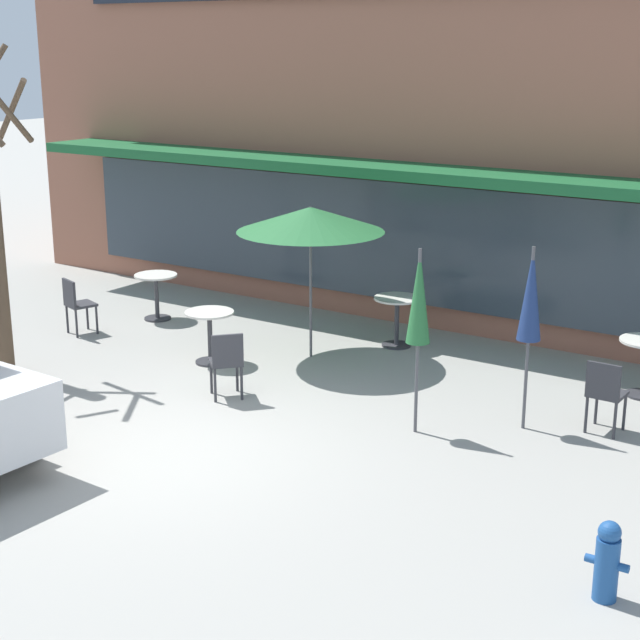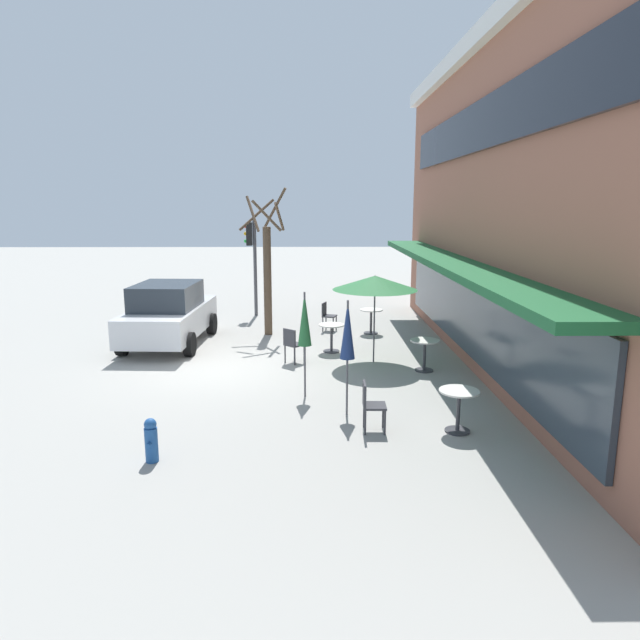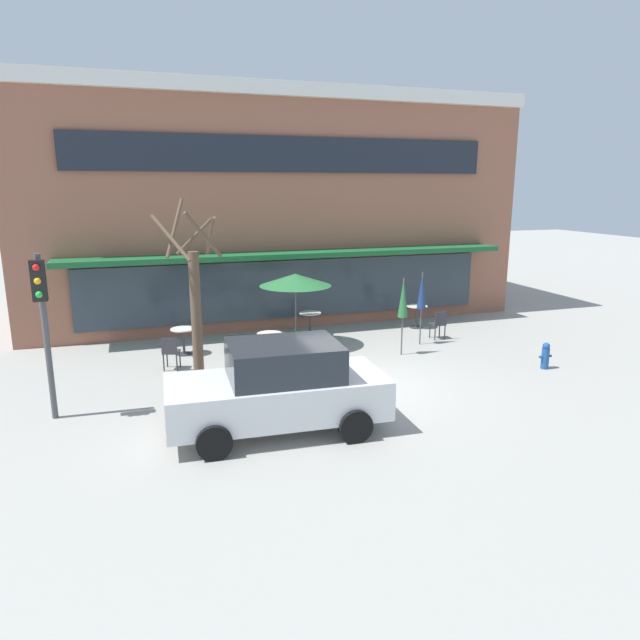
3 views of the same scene
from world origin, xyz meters
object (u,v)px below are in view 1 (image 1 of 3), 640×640
object	(u,v)px
patio_umbrella_corner_open	(531,295)
cafe_chair_1	(605,391)
cafe_chair_2	(76,302)
cafe_table_near_wall	(397,313)
patio_umbrella_green_folded	(311,219)
patio_umbrella_cream_folded	(419,298)
fire_hydrant	(607,561)
cafe_table_streetside	(156,289)
cafe_chair_0	(227,360)
cafe_table_by_tree	(210,328)

from	to	relation	value
patio_umbrella_corner_open	cafe_chair_1	xyz separation A→B (m)	(0.84, 0.36, -1.10)
cafe_chair_2	cafe_chair_1	bearing A→B (deg)	3.74
cafe_table_near_wall	patio_umbrella_green_folded	distance (m)	2.04
patio_umbrella_corner_open	patio_umbrella_green_folded	bearing A→B (deg)	166.18
patio_umbrella_cream_folded	cafe_chair_2	distance (m)	6.44
cafe_table_near_wall	patio_umbrella_cream_folded	xyz separation A→B (m)	(1.83, -2.83, 1.11)
cafe_chair_1	cafe_table_near_wall	bearing A→B (deg)	155.61
cafe_chair_2	fire_hydrant	distance (m)	9.77
cafe_table_near_wall	patio_umbrella_green_folded	bearing A→B (deg)	-125.09
cafe_table_streetside	patio_umbrella_corner_open	size ratio (longest dim) A/B	0.35
cafe_chair_0	cafe_chair_1	size ratio (longest dim) A/B	1.00
cafe_chair_1	cafe_chair_2	bearing A→B (deg)	-176.26
cafe_table_by_tree	cafe_table_near_wall	bearing A→B (deg)	49.75
patio_umbrella_cream_folded	cafe_chair_1	world-z (taller)	patio_umbrella_cream_folded
cafe_table_near_wall	cafe_table_by_tree	size ratio (longest dim) A/B	1.00
cafe_chair_1	fire_hydrant	xyz separation A→B (m)	(1.15, -3.50, -0.17)
patio_umbrella_green_folded	cafe_chair_0	size ratio (longest dim) A/B	2.47
patio_umbrella_corner_open	fire_hydrant	size ratio (longest dim) A/B	3.12
cafe_table_by_tree	cafe_chair_1	size ratio (longest dim) A/B	0.85
cafe_table_streetside	cafe_chair_0	xyz separation A→B (m)	(3.32, -2.31, 0.01)
patio_umbrella_green_folded	cafe_chair_2	bearing A→B (deg)	-163.74
patio_umbrella_cream_folded	fire_hydrant	size ratio (longest dim) A/B	3.12
cafe_table_near_wall	fire_hydrant	size ratio (longest dim) A/B	1.08
cafe_table_streetside	cafe_chair_2	size ratio (longest dim) A/B	0.85
patio_umbrella_corner_open	cafe_chair_2	xyz separation A→B (m)	(-7.33, -0.18, -1.10)
patio_umbrella_green_folded	cafe_chair_0	bearing A→B (deg)	-87.69
cafe_table_near_wall	cafe_table_by_tree	xyz separation A→B (m)	(-1.83, -2.16, 0.00)
cafe_table_near_wall	cafe_chair_1	xyz separation A→B (m)	(3.69, -1.67, 0.01)
patio_umbrella_green_folded	patio_umbrella_corner_open	xyz separation A→B (m)	(3.64, -0.90, -0.39)
cafe_table_by_tree	cafe_chair_2	distance (m)	2.65
patio_umbrella_cream_folded	cafe_chair_0	world-z (taller)	patio_umbrella_cream_folded
cafe_table_near_wall	cafe_table_streetside	world-z (taller)	same
cafe_table_streetside	patio_umbrella_corner_open	bearing A→B (deg)	-9.55
patio_umbrella_green_folded	patio_umbrella_cream_folded	xyz separation A→B (m)	(2.63, -1.70, -0.39)
patio_umbrella_green_folded	cafe_table_by_tree	bearing A→B (deg)	-135.14
cafe_table_by_tree	patio_umbrella_corner_open	distance (m)	4.81
fire_hydrant	patio_umbrella_cream_folded	bearing A→B (deg)	142.08
cafe_table_near_wall	cafe_table_by_tree	distance (m)	2.83
patio_umbrella_green_folded	patio_umbrella_cream_folded	world-z (taller)	same
cafe_table_streetside	patio_umbrella_cream_folded	xyz separation A→B (m)	(5.86, -1.96, 1.11)
patio_umbrella_cream_folded	patio_umbrella_corner_open	bearing A→B (deg)	38.36
cafe_table_streetside	cafe_chair_0	bearing A→B (deg)	-34.81
cafe_chair_1	patio_umbrella_cream_folded	bearing A→B (deg)	-147.94
patio_umbrella_green_folded	cafe_chair_1	world-z (taller)	patio_umbrella_green_folded
cafe_table_near_wall	cafe_chair_1	bearing A→B (deg)	-24.39
cafe_chair_2	fire_hydrant	size ratio (longest dim) A/B	1.26
patio_umbrella_cream_folded	cafe_chair_2	world-z (taller)	patio_umbrella_cream_folded
patio_umbrella_corner_open	cafe_chair_2	world-z (taller)	patio_umbrella_corner_open
patio_umbrella_green_folded	cafe_chair_2	world-z (taller)	patio_umbrella_green_folded
fire_hydrant	patio_umbrella_green_folded	bearing A→B (deg)	144.32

